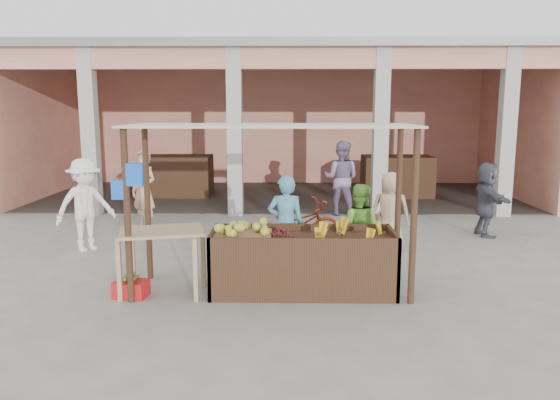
{
  "coord_description": "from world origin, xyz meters",
  "views": [
    {
      "loc": [
        0.29,
        -7.52,
        2.63
      ],
      "look_at": [
        0.16,
        1.2,
        1.13
      ],
      "focal_mm": 35.0,
      "sensor_mm": 36.0,
      "label": 1
    }
  ],
  "objects_px": {
    "red_crate": "(131,289)",
    "side_table": "(162,240)",
    "motorcycle": "(294,225)",
    "vendor_green": "(358,226)",
    "fruit_stall": "(303,265)",
    "vendor_blue": "(286,221)"
  },
  "relations": [
    {
      "from": "side_table",
      "to": "vendor_green",
      "type": "bearing_deg",
      "value": 7.01
    },
    {
      "from": "fruit_stall",
      "to": "vendor_blue",
      "type": "relative_size",
      "value": 1.55
    },
    {
      "from": "vendor_green",
      "to": "fruit_stall",
      "type": "bearing_deg",
      "value": 61.67
    },
    {
      "from": "red_crate",
      "to": "vendor_blue",
      "type": "relative_size",
      "value": 0.27
    },
    {
      "from": "side_table",
      "to": "motorcycle",
      "type": "relative_size",
      "value": 0.66
    },
    {
      "from": "motorcycle",
      "to": "side_table",
      "type": "bearing_deg",
      "value": 119.33
    },
    {
      "from": "fruit_stall",
      "to": "vendor_blue",
      "type": "bearing_deg",
      "value": 105.15
    },
    {
      "from": "motorcycle",
      "to": "fruit_stall",
      "type": "bearing_deg",
      "value": 162.09
    },
    {
      "from": "vendor_blue",
      "to": "motorcycle",
      "type": "distance_m",
      "value": 1.29
    },
    {
      "from": "side_table",
      "to": "motorcycle",
      "type": "distance_m",
      "value": 2.94
    },
    {
      "from": "vendor_blue",
      "to": "motorcycle",
      "type": "relative_size",
      "value": 0.86
    },
    {
      "from": "red_crate",
      "to": "vendor_green",
      "type": "xyz_separation_m",
      "value": [
        3.32,
        1.25,
        0.64
      ]
    },
    {
      "from": "side_table",
      "to": "motorcycle",
      "type": "height_order",
      "value": "motorcycle"
    },
    {
      "from": "red_crate",
      "to": "vendor_blue",
      "type": "height_order",
      "value": "vendor_blue"
    },
    {
      "from": "red_crate",
      "to": "vendor_green",
      "type": "bearing_deg",
      "value": 28.8
    },
    {
      "from": "fruit_stall",
      "to": "vendor_green",
      "type": "xyz_separation_m",
      "value": [
        0.91,
        0.99,
        0.35
      ]
    },
    {
      "from": "motorcycle",
      "to": "vendor_blue",
      "type": "bearing_deg",
      "value": 152.64
    },
    {
      "from": "vendor_green",
      "to": "red_crate",
      "type": "bearing_deg",
      "value": 34.82
    },
    {
      "from": "vendor_green",
      "to": "motorcycle",
      "type": "xyz_separation_m",
      "value": [
        -1.01,
        1.16,
        -0.25
      ]
    },
    {
      "from": "red_crate",
      "to": "side_table",
      "type": "bearing_deg",
      "value": 29.24
    },
    {
      "from": "vendor_green",
      "to": "vendor_blue",
      "type": "bearing_deg",
      "value": 18.07
    },
    {
      "from": "side_table",
      "to": "vendor_blue",
      "type": "xyz_separation_m",
      "value": [
        1.74,
        1.01,
        0.06
      ]
    }
  ]
}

